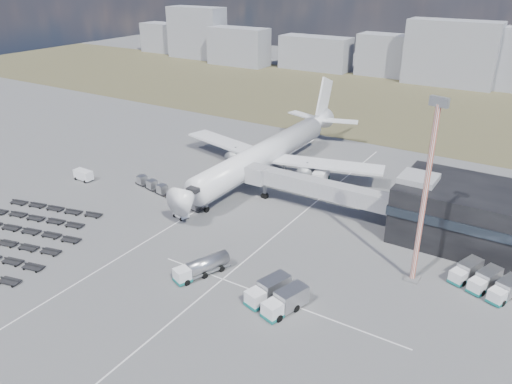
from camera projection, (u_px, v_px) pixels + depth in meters
The scene contains 16 objects.
ground at pixel (176, 231), 89.89m from camera, with size 420.00×420.00×0.00m, color #565659.
grass_strip at pixel (382, 103), 174.75m from camera, with size 420.00×90.00×0.01m, color #4A452C.
lane_markings at pixel (230, 238), 87.47m from camera, with size 47.12×110.00×0.01m.
terminal at pixel (489, 218), 83.05m from camera, with size 30.40×16.40×11.00m.
jet_bridge at pixel (308, 186), 95.86m from camera, with size 30.30×3.80×7.05m.
airliner at pixel (269, 152), 112.69m from camera, with size 51.59×64.53×17.62m.
skyline at pixel (429, 57), 201.60m from camera, with size 292.54×26.10×25.17m.
fuel_tanker at pixel (202, 267), 76.41m from camera, with size 5.37×9.23×2.91m.
pushback_tug at pixel (181, 215), 94.29m from camera, with size 3.00×1.69×1.38m, color white.
utility_van at pixel (83, 175), 110.77m from camera, with size 4.45×2.01×2.36m, color white.
catering_truck at pixel (321, 176), 109.21m from camera, with size 3.93×6.90×2.98m.
service_trucks_near at pixel (277, 296), 69.53m from camera, with size 7.73×8.52×2.87m.
service_trucks_far at pixel (485, 280), 73.38m from camera, with size 9.90×8.71×2.51m.
uld_row at pixel (167, 192), 102.72m from camera, with size 20.86×5.89×1.90m.
baggage_dollies at pixel (6, 236), 87.46m from camera, with size 28.92×29.28×0.78m.
floodlight_mast at pixel (425, 195), 70.11m from camera, with size 2.69×2.17×28.14m.
Camera 1 is at (54.22, -59.26, 43.41)m, focal length 35.00 mm.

